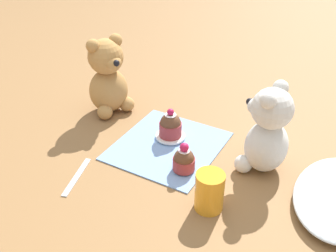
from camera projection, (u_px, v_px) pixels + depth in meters
name	position (u px, v px, depth m)	size (l,w,h in m)	color
ground_plane	(168.00, 146.00, 0.91)	(4.00, 4.00, 0.00)	olive
knitted_placemat	(168.00, 145.00, 0.91)	(0.25, 0.23, 0.01)	#7A9ED1
teddy_bear_cream	(267.00, 132.00, 0.80)	(0.11, 0.10, 0.20)	silver
teddy_bear_tan	(108.00, 78.00, 1.00)	(0.13, 0.12, 0.20)	#B78447
cupcake_near_cream_bear	(184.00, 160.00, 0.82)	(0.05, 0.05, 0.07)	#993333
saucer_plate	(170.00, 136.00, 0.93)	(0.07, 0.07, 0.01)	white
cupcake_near_tan_bear	(170.00, 126.00, 0.91)	(0.05, 0.05, 0.07)	#993333
juice_glass	(209.00, 191.00, 0.72)	(0.05, 0.05, 0.08)	orange
teaspoon	(77.00, 176.00, 0.82)	(0.12, 0.01, 0.01)	silver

